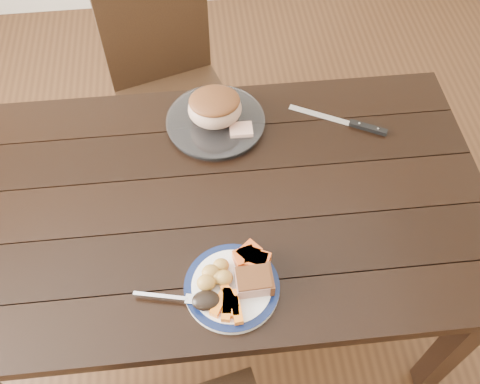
{
  "coord_description": "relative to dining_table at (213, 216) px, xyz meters",
  "views": [
    {
      "loc": [
        -0.01,
        -0.87,
        2.01
      ],
      "look_at": [
        0.08,
        -0.02,
        0.8
      ],
      "focal_mm": 40.0,
      "sensor_mm": 36.0,
      "label": 1
    }
  ],
  "objects": [
    {
      "name": "ground",
      "position": [
        -0.0,
        0.0,
        -0.66
      ],
      "size": [
        4.0,
        4.0,
        0.0
      ],
      "primitive_type": "plane",
      "color": "#472B16",
      "rests_on": "ground"
    },
    {
      "name": "dining_table",
      "position": [
        0.0,
        0.0,
        0.0
      ],
      "size": [
        1.61,
        0.91,
        0.75
      ],
      "rotation": [
        0.0,
        0.0,
        -0.01
      ],
      "color": "black",
      "rests_on": "ground"
    },
    {
      "name": "pork_slice",
      "position": [
        0.08,
        -0.29,
        0.13
      ],
      "size": [
        0.09,
        0.07,
        0.04
      ],
      "primitive_type": "cube",
      "rotation": [
        0.0,
        0.0,
        0.03
      ],
      "color": "tan",
      "rests_on": "dinner_plate"
    },
    {
      "name": "dinner_plate",
      "position": [
        0.03,
        -0.28,
        0.1
      ],
      "size": [
        0.24,
        0.24,
        0.02
      ],
      "primitive_type": "cylinder",
      "color": "white",
      "rests_on": "dining_table"
    },
    {
      "name": "chair_far",
      "position": [
        -0.12,
        0.73,
        -0.13
      ],
      "size": [
        0.53,
        0.53,
        0.93
      ],
      "rotation": [
        0.0,
        0.0,
        3.43
      ],
      "color": "black",
      "rests_on": "ground"
    },
    {
      "name": "carving_knife",
      "position": [
        0.48,
        0.23,
        0.1
      ],
      "size": [
        0.29,
        0.17,
        0.01
      ],
      "rotation": [
        0.0,
        0.0,
        -0.49
      ],
      "color": "silver",
      "rests_on": "dining_table"
    },
    {
      "name": "dark_mushroom",
      "position": [
        -0.04,
        -0.33,
        0.13
      ],
      "size": [
        0.07,
        0.05,
        0.03
      ],
      "primitive_type": "ellipsoid",
      "color": "black",
      "rests_on": "dinner_plate"
    },
    {
      "name": "cut_slice",
      "position": [
        0.11,
        0.23,
        0.12
      ],
      "size": [
        0.07,
        0.06,
        0.02
      ],
      "primitive_type": "cube",
      "rotation": [
        0.0,
        0.0,
        -0.02
      ],
      "color": "tan",
      "rests_on": "serving_platter"
    },
    {
      "name": "serving_platter",
      "position": [
        0.04,
        0.29,
        0.1
      ],
      "size": [
        0.3,
        0.3,
        0.02
      ],
      "primitive_type": "cylinder",
      "color": "white",
      "rests_on": "dining_table"
    },
    {
      "name": "plate_rim",
      "position": [
        0.03,
        -0.28,
        0.11
      ],
      "size": [
        0.24,
        0.24,
        0.02
      ],
      "primitive_type": "torus",
      "color": "#0B1539",
      "rests_on": "dinner_plate"
    },
    {
      "name": "roast_joint",
      "position": [
        0.04,
        0.29,
        0.16
      ],
      "size": [
        0.17,
        0.14,
        0.11
      ],
      "primitive_type": "ellipsoid",
      "color": "tan",
      "rests_on": "serving_platter"
    },
    {
      "name": "carrot_batons",
      "position": [
        0.02,
        -0.34,
        0.12
      ],
      "size": [
        0.08,
        0.11,
        0.02
      ],
      "color": "orange",
      "rests_on": "dinner_plate"
    },
    {
      "name": "fork",
      "position": [
        -0.12,
        -0.3,
        0.11
      ],
      "size": [
        0.18,
        0.06,
        0.0
      ],
      "rotation": [
        0.0,
        0.0,
        -0.22
      ],
      "color": "silver",
      "rests_on": "dinner_plate"
    },
    {
      "name": "roasted_potatoes",
      "position": [
        -0.01,
        -0.26,
        0.13
      ],
      "size": [
        0.09,
        0.09,
        0.04
      ],
      "color": "gold",
      "rests_on": "dinner_plate"
    },
    {
      "name": "pumpkin_wedges",
      "position": [
        0.09,
        -0.22,
        0.13
      ],
      "size": [
        0.1,
        0.09,
        0.04
      ],
      "color": "#EA531A",
      "rests_on": "dinner_plate"
    }
  ]
}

